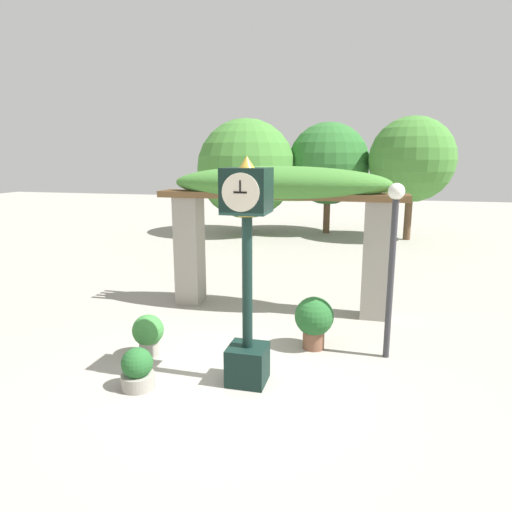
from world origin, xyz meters
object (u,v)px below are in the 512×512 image
Objects in this scene: pedestal_clock at (247,267)px; potted_plant_far_left at (137,369)px; potted_plant_near_right at (148,333)px; lamp_post at (393,247)px; potted_plant_near_left at (314,319)px.

potted_plant_far_left is (-1.46, -0.54, -1.43)m from pedestal_clock.
potted_plant_near_right is at bearing 165.45° from pedestal_clock.
pedestal_clock is 2.11m from potted_plant_far_left.
pedestal_clock reaches higher than potted_plant_near_right.
lamp_post is (3.43, 1.91, 1.55)m from potted_plant_far_left.
pedestal_clock is 2.28m from potted_plant_near_right.
lamp_post reaches higher than potted_plant_far_left.
potted_plant_near_left is 1.29× the size of potted_plant_near_right.
lamp_post is (3.77, 0.90, 1.44)m from potted_plant_near_right.
potted_plant_near_right is 0.25× the size of lamp_post.
pedestal_clock is 1.14× the size of lamp_post.
pedestal_clock is at bearing 20.43° from potted_plant_far_left.
pedestal_clock is at bearing -118.62° from potted_plant_near_left.
potted_plant_near_left is 1.52× the size of potted_plant_far_left.
pedestal_clock is 2.02m from potted_plant_near_left.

